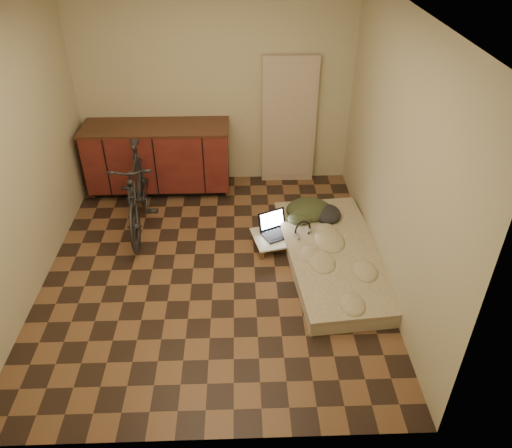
{
  "coord_description": "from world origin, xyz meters",
  "views": [
    {
      "loc": [
        0.31,
        -4.16,
        3.41
      ],
      "look_at": [
        0.46,
        0.02,
        0.55
      ],
      "focal_mm": 35.0,
      "sensor_mm": 36.0,
      "label": 1
    }
  ],
  "objects_px": {
    "futon": "(334,256)",
    "lap_desk": "(285,236)",
    "bicycle": "(137,186)",
    "laptop": "(276,229)"
  },
  "relations": [
    {
      "from": "bicycle",
      "to": "lap_desk",
      "type": "height_order",
      "value": "bicycle"
    },
    {
      "from": "lap_desk",
      "to": "laptop",
      "type": "bearing_deg",
      "value": 142.34
    },
    {
      "from": "lap_desk",
      "to": "laptop",
      "type": "relative_size",
      "value": 1.86
    },
    {
      "from": "bicycle",
      "to": "futon",
      "type": "height_order",
      "value": "bicycle"
    },
    {
      "from": "futon",
      "to": "laptop",
      "type": "xyz_separation_m",
      "value": [
        -0.61,
        0.42,
        0.08
      ]
    },
    {
      "from": "bicycle",
      "to": "futon",
      "type": "bearing_deg",
      "value": -24.16
    },
    {
      "from": "bicycle",
      "to": "lap_desk",
      "type": "bearing_deg",
      "value": -18.27
    },
    {
      "from": "bicycle",
      "to": "lap_desk",
      "type": "distance_m",
      "value": 1.8
    },
    {
      "from": "futon",
      "to": "lap_desk",
      "type": "height_order",
      "value": "futon"
    },
    {
      "from": "bicycle",
      "to": "laptop",
      "type": "relative_size",
      "value": 3.87
    }
  ]
}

